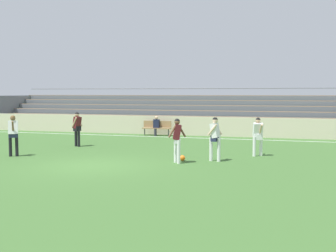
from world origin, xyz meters
The scene contains 12 objects.
ground_plane centered at (0.00, 0.00, 0.00)m, with size 160.00×160.00×0.00m, color #3D662D.
field_line_sideline centered at (0.00, 10.53, 0.00)m, with size 44.00×0.12×0.01m, color white.
sideline_wall centered at (0.00, 11.88, 0.59)m, with size 48.00×0.16×1.17m, color beige.
bleacher_stand centered at (-2.12, 15.10, 1.30)m, with size 25.09×5.03×3.00m.
bench_near_bin centered at (-1.35, 11.30, 0.55)m, with size 1.80×0.40×0.90m.
spectator_seated centered at (-1.35, 11.19, 0.70)m, with size 0.36×0.42×1.21m.
player_white_wide_left centered at (4.02, 2.31, 1.02)m, with size 0.52×0.55×1.70m.
player_dark_deep_cover centered at (2.75, 1.46, 1.00)m, with size 0.62×0.47×1.68m.
player_dark_pressing_high centered at (-3.33, 4.88, 1.01)m, with size 0.40×0.51×1.69m.
player_white_challenging centered at (5.46, 4.20, 0.95)m, with size 0.47×0.74×1.61m.
player_white_dropping_back centered at (-4.22, 1.14, 1.02)m, with size 0.49×0.62×1.71m.
soccer_ball centered at (2.80, 2.03, 0.11)m, with size 0.22×0.22×0.22m, color orange.
Camera 1 is at (7.13, -14.00, 2.63)m, focal length 46.20 mm.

